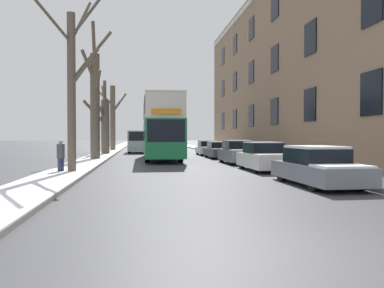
{
  "coord_description": "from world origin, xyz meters",
  "views": [
    {
      "loc": [
        -2.45,
        -4.95,
        1.71
      ],
      "look_at": [
        0.64,
        17.34,
        1.26
      ],
      "focal_mm": 35.0,
      "sensor_mm": 36.0,
      "label": 1
    }
  ],
  "objects_px": {
    "bare_tree_left_1": "(95,103)",
    "parked_car_4": "(208,148)",
    "bare_tree_left_2": "(105,123)",
    "parked_car_1": "(264,157)",
    "oncoming_van": "(138,141)",
    "bare_tree_left_3": "(113,117)",
    "parked_car_2": "(238,153)",
    "double_decker_bus": "(161,126)",
    "pedestrian_left_sidewalk": "(61,155)",
    "bare_tree_left_0": "(73,82)",
    "parked_car_0": "(317,167)",
    "parked_car_3": "(219,150)"
  },
  "relations": [
    {
      "from": "bare_tree_left_1",
      "to": "oncoming_van",
      "type": "relative_size",
      "value": 1.81
    },
    {
      "from": "parked_car_3",
      "to": "pedestrian_left_sidewalk",
      "type": "distance_m",
      "value": 15.09
    },
    {
      "from": "bare_tree_left_2",
      "to": "parked_car_4",
      "type": "distance_m",
      "value": 9.71
    },
    {
      "from": "parked_car_0",
      "to": "parked_car_4",
      "type": "distance_m",
      "value": 21.57
    },
    {
      "from": "parked_car_4",
      "to": "parked_car_2",
      "type": "bearing_deg",
      "value": -90.0
    },
    {
      "from": "parked_car_1",
      "to": "oncoming_van",
      "type": "distance_m",
      "value": 22.8
    },
    {
      "from": "bare_tree_left_2",
      "to": "pedestrian_left_sidewalk",
      "type": "relative_size",
      "value": 4.22
    },
    {
      "from": "bare_tree_left_2",
      "to": "parked_car_1",
      "type": "height_order",
      "value": "bare_tree_left_2"
    },
    {
      "from": "bare_tree_left_1",
      "to": "parked_car_2",
      "type": "distance_m",
      "value": 10.65
    },
    {
      "from": "bare_tree_left_1",
      "to": "parked_car_3",
      "type": "relative_size",
      "value": 2.29
    },
    {
      "from": "bare_tree_left_2",
      "to": "parked_car_1",
      "type": "bearing_deg",
      "value": -60.92
    },
    {
      "from": "bare_tree_left_2",
      "to": "double_decker_bus",
      "type": "distance_m",
      "value": 8.58
    },
    {
      "from": "parked_car_0",
      "to": "parked_car_4",
      "type": "bearing_deg",
      "value": 90.0
    },
    {
      "from": "parked_car_2",
      "to": "pedestrian_left_sidewalk",
      "type": "xyz_separation_m",
      "value": [
        -9.67,
        -5.73,
        0.18
      ]
    },
    {
      "from": "bare_tree_left_2",
      "to": "parked_car_2",
      "type": "bearing_deg",
      "value": -51.54
    },
    {
      "from": "bare_tree_left_2",
      "to": "double_decker_bus",
      "type": "xyz_separation_m",
      "value": [
        4.77,
        -7.12,
        -0.45
      ]
    },
    {
      "from": "bare_tree_left_2",
      "to": "pedestrian_left_sidewalk",
      "type": "height_order",
      "value": "bare_tree_left_2"
    },
    {
      "from": "parked_car_0",
      "to": "parked_car_1",
      "type": "distance_m",
      "value": 5.74
    },
    {
      "from": "bare_tree_left_0",
      "to": "parked_car_1",
      "type": "relative_size",
      "value": 2.14
    },
    {
      "from": "parked_car_1",
      "to": "bare_tree_left_1",
      "type": "bearing_deg",
      "value": 136.08
    },
    {
      "from": "double_decker_bus",
      "to": "parked_car_2",
      "type": "distance_m",
      "value": 6.81
    },
    {
      "from": "parked_car_2",
      "to": "oncoming_van",
      "type": "distance_m",
      "value": 18.01
    },
    {
      "from": "parked_car_3",
      "to": "oncoming_van",
      "type": "distance_m",
      "value": 12.71
    },
    {
      "from": "bare_tree_left_1",
      "to": "parked_car_4",
      "type": "xyz_separation_m",
      "value": [
        9.3,
        6.88,
        -3.46
      ]
    },
    {
      "from": "parked_car_1",
      "to": "pedestrian_left_sidewalk",
      "type": "height_order",
      "value": "pedestrian_left_sidewalk"
    },
    {
      "from": "bare_tree_left_1",
      "to": "parked_car_4",
      "type": "bearing_deg",
      "value": 36.47
    },
    {
      "from": "parked_car_4",
      "to": "oncoming_van",
      "type": "bearing_deg",
      "value": 136.35
    },
    {
      "from": "parked_car_0",
      "to": "oncoming_van",
      "type": "relative_size",
      "value": 0.85
    },
    {
      "from": "bare_tree_left_0",
      "to": "double_decker_bus",
      "type": "xyz_separation_m",
      "value": [
        4.51,
        10.48,
        -1.61
      ]
    },
    {
      "from": "parked_car_1",
      "to": "pedestrian_left_sidewalk",
      "type": "distance_m",
      "value": 9.7
    },
    {
      "from": "parked_car_0",
      "to": "parked_car_2",
      "type": "distance_m",
      "value": 10.79
    },
    {
      "from": "bare_tree_left_1",
      "to": "pedestrian_left_sidewalk",
      "type": "xyz_separation_m",
      "value": [
        -0.37,
        -9.63,
        -3.23
      ]
    },
    {
      "from": "pedestrian_left_sidewalk",
      "to": "bare_tree_left_2",
      "type": "bearing_deg",
      "value": -144.67
    },
    {
      "from": "bare_tree_left_0",
      "to": "bare_tree_left_3",
      "type": "xyz_separation_m",
      "value": [
        -0.23,
        27.66,
        -0.07
      ]
    },
    {
      "from": "double_decker_bus",
      "to": "parked_car_2",
      "type": "bearing_deg",
      "value": -45.44
    },
    {
      "from": "double_decker_bus",
      "to": "parked_car_4",
      "type": "xyz_separation_m",
      "value": [
        4.6,
        6.1,
        -1.9
      ]
    },
    {
      "from": "bare_tree_left_1",
      "to": "parked_car_2",
      "type": "bearing_deg",
      "value": -22.76
    },
    {
      "from": "bare_tree_left_3",
      "to": "parked_car_2",
      "type": "relative_size",
      "value": 1.91
    },
    {
      "from": "bare_tree_left_2",
      "to": "parked_car_0",
      "type": "height_order",
      "value": "bare_tree_left_2"
    },
    {
      "from": "parked_car_0",
      "to": "parked_car_1",
      "type": "relative_size",
      "value": 1.13
    },
    {
      "from": "bare_tree_left_1",
      "to": "parked_car_0",
      "type": "height_order",
      "value": "bare_tree_left_1"
    },
    {
      "from": "parked_car_0",
      "to": "pedestrian_left_sidewalk",
      "type": "height_order",
      "value": "pedestrian_left_sidewalk"
    },
    {
      "from": "bare_tree_left_3",
      "to": "parked_car_4",
      "type": "xyz_separation_m",
      "value": [
        9.35,
        -11.07,
        -3.43
      ]
    },
    {
      "from": "bare_tree_left_2",
      "to": "pedestrian_left_sidewalk",
      "type": "xyz_separation_m",
      "value": [
        -0.3,
        -17.53,
        -2.11
      ]
    },
    {
      "from": "bare_tree_left_0",
      "to": "bare_tree_left_1",
      "type": "bearing_deg",
      "value": 91.1
    },
    {
      "from": "double_decker_bus",
      "to": "oncoming_van",
      "type": "relative_size",
      "value": 2.1
    },
    {
      "from": "bare_tree_left_1",
      "to": "parked_car_0",
      "type": "bearing_deg",
      "value": -57.67
    },
    {
      "from": "parked_car_1",
      "to": "parked_car_3",
      "type": "bearing_deg",
      "value": 90.0
    },
    {
      "from": "parked_car_4",
      "to": "oncoming_van",
      "type": "distance_m",
      "value": 8.8
    },
    {
      "from": "parked_car_0",
      "to": "parked_car_3",
      "type": "xyz_separation_m",
      "value": [
        -0.0,
        16.64,
        -0.02
      ]
    }
  ]
}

